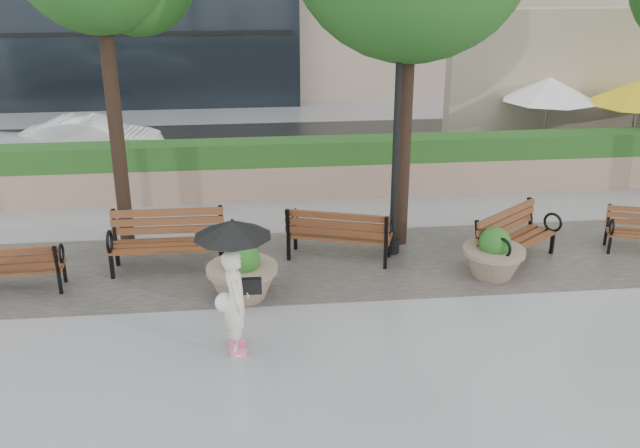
{
  "coord_description": "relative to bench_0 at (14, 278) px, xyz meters",
  "views": [
    {
      "loc": [
        -1.08,
        -9.08,
        5.55
      ],
      "look_at": [
        0.14,
        2.24,
        1.1
      ],
      "focal_mm": 40.0,
      "sensor_mm": 36.0,
      "label": 1
    }
  ],
  "objects": [
    {
      "name": "bench_2",
      "position": [
        5.72,
        0.76,
        0.04
      ],
      "size": [
        2.06,
        1.33,
        1.03
      ],
      "rotation": [
        0.0,
        0.0,
        2.82
      ],
      "color": "brown",
      "rests_on": "ground"
    },
    {
      "name": "patio_umb_white",
      "position": [
        12.13,
        6.67,
        1.72
      ],
      "size": [
        2.5,
        2.5,
        2.3
      ],
      "color": "black",
      "rests_on": "ground"
    },
    {
      "name": "ground",
      "position": [
        5.11,
        -2.42,
        -0.27
      ],
      "size": [
        100.0,
        100.0,
        0.0
      ],
      "primitive_type": "plane",
      "color": "gray",
      "rests_on": "ground"
    },
    {
      "name": "bench_3",
      "position": [
        8.96,
        0.23,
        0.03
      ],
      "size": [
        1.91,
        1.72,
        1.0
      ],
      "rotation": [
        0.0,
        0.0,
        0.66
      ],
      "color": "brown",
      "rests_on": "ground"
    },
    {
      "name": "planter_right",
      "position": [
        8.36,
        -0.27,
        0.1
      ],
      "size": [
        1.11,
        1.11,
        0.93
      ],
      "color": "#7F6B56",
      "rests_on": "ground"
    },
    {
      "name": "car_right",
      "position": [
        -0.14,
        8.05,
        0.35
      ],
      "size": [
        3.83,
        1.58,
        1.23
      ],
      "primitive_type": "imported",
      "rotation": [
        0.0,
        0.0,
        1.5
      ],
      "color": "white",
      "rests_on": "ground"
    },
    {
      "name": "cafe_hedge",
      "position": [
        14.11,
        5.38,
        0.18
      ],
      "size": [
        8.0,
        0.5,
        0.9
      ],
      "primitive_type": "cube",
      "color": "#1E4316",
      "rests_on": "ground"
    },
    {
      "name": "patio_umb_yellow_a",
      "position": [
        14.21,
        5.95,
        1.72
      ],
      "size": [
        2.5,
        2.5,
        2.3
      ],
      "color": "black",
      "rests_on": "ground"
    },
    {
      "name": "cafe_wall",
      "position": [
        14.61,
        7.58,
        1.73
      ],
      "size": [
        10.0,
        0.6,
        4.0
      ],
      "primitive_type": "cube",
      "color": "tan",
      "rests_on": "ground"
    },
    {
      "name": "hedge_wall",
      "position": [
        5.11,
        4.58,
        0.4
      ],
      "size": [
        24.0,
        0.8,
        1.35
      ],
      "color": "#997962",
      "rests_on": "ground"
    },
    {
      "name": "bench_0",
      "position": [
        0.0,
        0.0,
        0.0
      ],
      "size": [
        1.71,
        0.76,
        0.9
      ],
      "rotation": [
        0.0,
        0.0,
        3.2
      ],
      "color": "brown",
      "rests_on": "ground"
    },
    {
      "name": "lamppost",
      "position": [
        6.77,
        0.94,
        1.62
      ],
      "size": [
        0.28,
        0.28,
        4.26
      ],
      "color": "black",
      "rests_on": "ground"
    },
    {
      "name": "cobble_strip",
      "position": [
        5.11,
        0.58,
        -0.26
      ],
      "size": [
        28.0,
        3.2,
        0.01
      ],
      "primitive_type": "cube",
      "color": "#383330",
      "rests_on": "ground"
    },
    {
      "name": "asphalt_street",
      "position": [
        5.11,
        8.58,
        -0.26
      ],
      "size": [
        40.0,
        7.0,
        0.0
      ],
      "primitive_type": "cube",
      "color": "black",
      "rests_on": "ground"
    },
    {
      "name": "pedestrian",
      "position": [
        3.81,
        -2.31,
        0.97
      ],
      "size": [
        1.1,
        1.1,
        2.03
      ],
      "rotation": [
        0.0,
        0.0,
        1.64
      ],
      "color": "beige",
      "rests_on": "ground"
    },
    {
      "name": "planter_left",
      "position": [
        3.89,
        -0.63,
        0.13
      ],
      "size": [
        1.2,
        1.2,
        1.0
      ],
      "color": "#7F6B56",
      "rests_on": "ground"
    },
    {
      "name": "bench_1",
      "position": [
        2.56,
        0.61,
        0.06
      ],
      "size": [
        2.05,
        0.83,
        1.09
      ],
      "rotation": [
        0.0,
        0.0,
        -0.01
      ],
      "color": "brown",
      "rests_on": "ground"
    }
  ]
}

